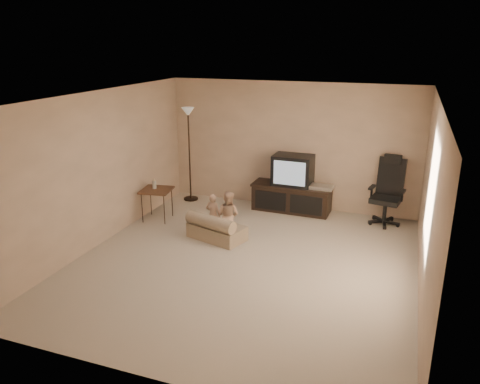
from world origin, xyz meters
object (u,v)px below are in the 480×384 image
Objects in this scene: toddler_left at (213,215)px; child_sofa at (215,229)px; floor_lamp at (189,133)px; tv_stand at (293,188)px; side_table at (156,190)px; toddler_right at (228,215)px; office_chair at (387,200)px.

child_sofa is at bearing 122.74° from toddler_left.
toddler_left is (1.19, -1.57, -1.05)m from floor_lamp.
tv_stand reaches higher than side_table.
child_sofa is at bearing 40.75° from toddler_right.
office_chair is at bearing -149.46° from toddler_left.
office_chair is at bearing -0.63° from tv_stand.
office_chair reaches higher than toddler_right.
office_chair is 1.19× the size of child_sofa.
side_table is at bearing -152.10° from office_chair.
toddler_right is (1.49, -1.63, -1.00)m from floor_lamp.
side_table is 1.09× the size of toddler_left.
toddler_right is at bearing -47.58° from floor_lamp.
floor_lamp is 2.63× the size of toddler_left.
child_sofa is at bearing -19.52° from side_table.
child_sofa is (1.30, -1.75, -1.24)m from floor_lamp.
tv_stand is at bearing -103.09° from toddler_right.
office_chair is 3.22m from child_sofa.
child_sofa is (-2.68, -1.77, -0.27)m from office_chair.
office_chair is at bearing 0.23° from floor_lamp.
side_table is 1.52m from floor_lamp.
side_table is 1.53m from child_sofa.
office_chair reaches higher than child_sofa.
floor_lamp is (-2.19, -0.08, 0.96)m from tv_stand.
floor_lamp reaches higher than toddler_right.
floor_lamp is at bearing -51.92° from toddler_left.
toddler_left is at bearing 138.68° from child_sofa.
tv_stand reaches higher than toddler_left.
side_table is (-4.07, -1.27, 0.12)m from office_chair.
tv_stand is at bearing 81.02° from child_sofa.
toddler_right is (-0.70, -1.71, -0.05)m from tv_stand.
floor_lamp is (-3.98, -0.02, 0.97)m from office_chair.
office_chair reaches higher than tv_stand.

